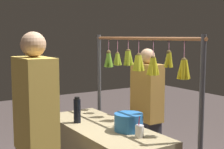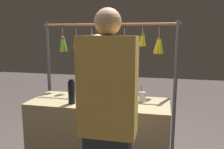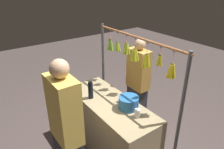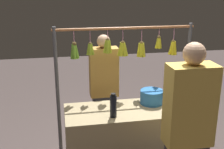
{
  "view_description": "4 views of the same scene",
  "coord_description": "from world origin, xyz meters",
  "px_view_note": "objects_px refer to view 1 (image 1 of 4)",
  "views": [
    {
      "loc": [
        -2.63,
        1.59,
        1.71
      ],
      "look_at": [
        -0.15,
        0.0,
        1.36
      ],
      "focal_mm": 52.01,
      "sensor_mm": 36.0,
      "label": 1
    },
    {
      "loc": [
        -0.67,
        2.33,
        1.55
      ],
      "look_at": [
        -0.15,
        0.0,
        1.14
      ],
      "focal_mm": 36.49,
      "sensor_mm": 36.0,
      "label": 2
    },
    {
      "loc": [
        -2.02,
        1.43,
        2.43
      ],
      "look_at": [
        -0.04,
        0.0,
        1.28
      ],
      "focal_mm": 33.87,
      "sensor_mm": 36.0,
      "label": 3
    },
    {
      "loc": [
        0.79,
        2.93,
        2.19
      ],
      "look_at": [
        0.24,
        0.0,
        1.26
      ],
      "focal_mm": 46.83,
      "sensor_mm": 36.0,
      "label": 4
    }
  ],
  "objects_px": {
    "blue_bucket": "(129,122)",
    "vendor_person": "(147,118)",
    "drink_cup": "(139,131)",
    "water_bottle": "(77,110)",
    "customer_person": "(36,147)"
  },
  "relations": [
    {
      "from": "blue_bucket",
      "to": "drink_cup",
      "type": "distance_m",
      "value": 0.22
    },
    {
      "from": "blue_bucket",
      "to": "vendor_person",
      "type": "xyz_separation_m",
      "value": [
        0.47,
        -0.59,
        -0.14
      ]
    },
    {
      "from": "drink_cup",
      "to": "customer_person",
      "type": "relative_size",
      "value": 0.1
    },
    {
      "from": "water_bottle",
      "to": "vendor_person",
      "type": "distance_m",
      "value": 0.89
    },
    {
      "from": "drink_cup",
      "to": "water_bottle",
      "type": "bearing_deg",
      "value": 18.02
    },
    {
      "from": "drink_cup",
      "to": "customer_person",
      "type": "xyz_separation_m",
      "value": [
        0.17,
        0.86,
        -0.03
      ]
    },
    {
      "from": "blue_bucket",
      "to": "vendor_person",
      "type": "bearing_deg",
      "value": -51.47
    },
    {
      "from": "water_bottle",
      "to": "vendor_person",
      "type": "xyz_separation_m",
      "value": [
        -0.04,
        -0.87,
        -0.19
      ]
    },
    {
      "from": "water_bottle",
      "to": "blue_bucket",
      "type": "height_order",
      "value": "water_bottle"
    },
    {
      "from": "water_bottle",
      "to": "blue_bucket",
      "type": "relative_size",
      "value": 0.99
    },
    {
      "from": "drink_cup",
      "to": "vendor_person",
      "type": "height_order",
      "value": "vendor_person"
    },
    {
      "from": "blue_bucket",
      "to": "vendor_person",
      "type": "distance_m",
      "value": 0.77
    },
    {
      "from": "blue_bucket",
      "to": "drink_cup",
      "type": "xyz_separation_m",
      "value": [
        -0.21,
        0.04,
        -0.03
      ]
    },
    {
      "from": "blue_bucket",
      "to": "vendor_person",
      "type": "relative_size",
      "value": 0.17
    },
    {
      "from": "water_bottle",
      "to": "customer_person",
      "type": "distance_m",
      "value": 0.84
    }
  ]
}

